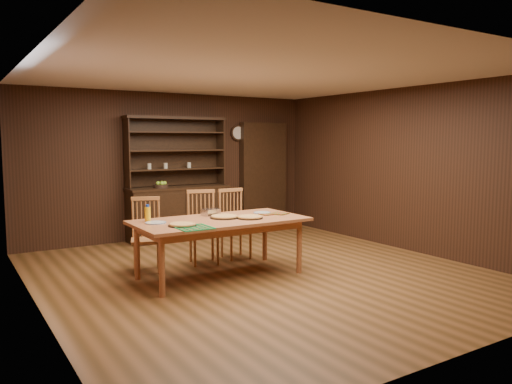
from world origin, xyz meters
TOP-DOWN VIEW (x-y plane):
  - floor at (0.00, 0.00)m, footprint 6.00×6.00m
  - room_shell at (0.00, 0.00)m, footprint 6.00×6.00m
  - china_hutch at (-0.00, 2.75)m, footprint 1.84×0.52m
  - doorway at (1.90, 2.90)m, footprint 1.00×0.18m
  - wall_clock at (1.35, 2.96)m, footprint 0.30×0.05m
  - dining_table at (-0.53, 0.18)m, footprint 2.20×1.10m
  - chair_left at (-1.22, 1.02)m, footprint 0.51×0.50m
  - chair_center at (-0.40, 0.97)m, footprint 0.52×0.50m
  - chair_right at (0.15, 1.02)m, footprint 0.43×0.42m
  - pizza_left at (-1.15, -0.03)m, footprint 0.34×0.34m
  - pizza_right at (-0.18, 0.03)m, footprint 0.34×0.34m
  - pizza_center at (-0.44, 0.24)m, footprint 0.38×0.38m
  - cooling_rack at (-1.10, -0.24)m, footprint 0.50×0.50m
  - plate_left at (-1.35, 0.31)m, footprint 0.26×0.26m
  - plate_right at (0.20, 0.32)m, footprint 0.24×0.24m
  - foil_dish at (-0.49, 0.53)m, footprint 0.25×0.20m
  - juice_bottle at (-1.39, 0.48)m, footprint 0.07×0.07m
  - pot_holder_a at (0.37, 0.13)m, footprint 0.27×0.27m
  - pot_holder_b at (0.19, 0.18)m, footprint 0.19×0.19m
  - fruit_bowl at (-0.34, 2.69)m, footprint 0.26×0.26m

SIDE VIEW (x-z plane):
  - floor at x=0.00m, z-range 0.00..0.00m
  - chair_left at x=-1.22m, z-range 0.03..1.02m
  - chair_right at x=0.15m, z-range 0.03..1.07m
  - chair_center at x=-0.40m, z-range 0.03..1.08m
  - china_hutch at x=0.00m, z-range -0.49..1.68m
  - dining_table at x=-0.53m, z-range 0.31..1.06m
  - pot_holder_b at x=0.19m, z-range 0.75..0.76m
  - pot_holder_a at x=0.37m, z-range 0.75..0.77m
  - cooling_rack at x=-1.10m, z-range 0.75..0.77m
  - plate_left at x=-1.35m, z-range 0.75..0.77m
  - plate_right at x=0.20m, z-range 0.75..0.77m
  - pizza_center at x=-0.44m, z-range 0.75..0.79m
  - pizza_right at x=-0.18m, z-range 0.75..0.79m
  - pizza_left at x=-1.15m, z-range 0.75..0.79m
  - foil_dish at x=-0.49m, z-range 0.75..0.84m
  - juice_bottle at x=-1.39m, z-range 0.74..0.96m
  - fruit_bowl at x=-0.34m, z-range 0.93..1.04m
  - doorway at x=1.90m, z-range 0.00..2.10m
  - room_shell at x=0.00m, z-range -1.42..4.58m
  - wall_clock at x=1.35m, z-range 1.75..2.05m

